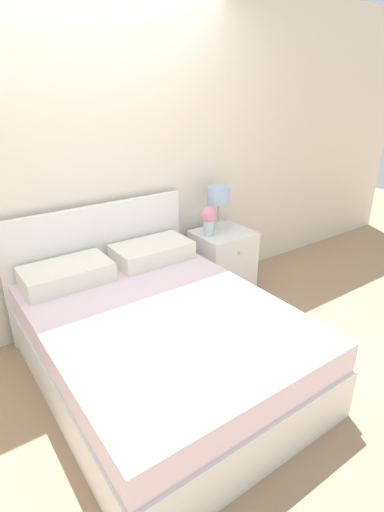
{
  "coord_description": "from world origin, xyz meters",
  "views": [
    {
      "loc": [
        -1.1,
        -2.84,
        1.86
      ],
      "look_at": [
        0.55,
        -0.53,
        0.6
      ],
      "focal_mm": 28.0,
      "sensor_mm": 36.0,
      "label": 1
    }
  ],
  "objects_px": {
    "bed": "(156,336)",
    "nightstand": "(222,262)",
    "flower_vase": "(209,219)",
    "table_lamp": "(219,199)"
  },
  "relations": [
    {
      "from": "table_lamp",
      "to": "flower_vase",
      "type": "bearing_deg",
      "value": -153.2
    },
    {
      "from": "nightstand",
      "to": "flower_vase",
      "type": "bearing_deg",
      "value": 177.84
    },
    {
      "from": "nightstand",
      "to": "table_lamp",
      "type": "distance_m",
      "value": 0.59
    },
    {
      "from": "bed",
      "to": "nightstand",
      "type": "distance_m",
      "value": 1.27
    },
    {
      "from": "bed",
      "to": "table_lamp",
      "type": "height_order",
      "value": "table_lamp"
    },
    {
      "from": "bed",
      "to": "nightstand",
      "type": "bearing_deg",
      "value": 30.42
    },
    {
      "from": "nightstand",
      "to": "bed",
      "type": "bearing_deg",
      "value": -149.58
    },
    {
      "from": "table_lamp",
      "to": "bed",
      "type": "bearing_deg",
      "value": -146.37
    },
    {
      "from": "table_lamp",
      "to": "flower_vase",
      "type": "xyz_separation_m",
      "value": [
        -0.18,
        -0.09,
        -0.13
      ]
    },
    {
      "from": "nightstand",
      "to": "table_lamp",
      "type": "xyz_separation_m",
      "value": [
        0.02,
        0.1,
        0.58
      ]
    }
  ]
}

